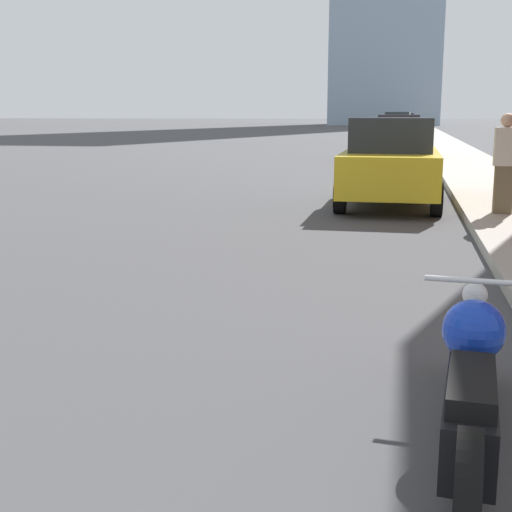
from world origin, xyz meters
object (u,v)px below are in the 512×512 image
object	(u,v)px
parked_car_green	(398,126)
parked_car_blue	(402,124)
motorcycle	(471,385)
parked_car_red	(396,138)
parked_car_white	(401,132)
parked_car_yellow	(391,163)
pedestrian	(505,163)

from	to	relation	value
parked_car_green	parked_car_blue	size ratio (longest dim) A/B	1.13
motorcycle	parked_car_red	distance (m)	22.86
parked_car_blue	parked_car_green	bearing A→B (deg)	-95.75
motorcycle	parked_car_red	xyz separation A→B (m)	(-0.63, 22.84, 0.47)
parked_car_red	parked_car_green	bearing A→B (deg)	86.40
parked_car_white	parked_car_green	xyz separation A→B (m)	(-0.29, 11.71, 0.10)
parked_car_yellow	parked_car_blue	distance (m)	46.28
parked_car_yellow	parked_car_blue	bearing A→B (deg)	90.32
motorcycle	parked_car_yellow	xyz separation A→B (m)	(-0.61, 10.15, 0.45)
parked_car_yellow	motorcycle	bearing A→B (deg)	-86.13
parked_car_yellow	pedestrian	bearing A→B (deg)	-42.68
parked_car_green	parked_car_blue	world-z (taller)	parked_car_green
parked_car_yellow	pedestrian	world-z (taller)	pedestrian
parked_car_yellow	parked_car_red	distance (m)	12.69
parked_car_white	parked_car_blue	xyz separation A→B (m)	(-0.01, 22.38, 0.06)
parked_car_green	pedestrian	bearing A→B (deg)	-83.76
motorcycle	parked_car_white	world-z (taller)	parked_car_white
parked_car_yellow	parked_car_green	xyz separation A→B (m)	(-0.17, 35.60, 0.05)
pedestrian	parked_car_green	bearing A→B (deg)	93.07
parked_car_white	parked_car_green	size ratio (longest dim) A/B	0.90
parked_car_red	parked_car_yellow	bearing A→B (deg)	-93.84
pedestrian	motorcycle	bearing A→B (deg)	-98.29
parked_car_blue	pedestrian	xyz separation A→B (m)	(1.72, -48.00, 0.12)
parked_car_blue	parked_car_white	bearing A→B (deg)	-94.22
parked_car_red	parked_car_green	xyz separation A→B (m)	(-0.14, 22.91, 0.03)
parked_car_blue	motorcycle	bearing A→B (deg)	-93.74
parked_car_green	parked_car_blue	xyz separation A→B (m)	(0.28, 10.67, -0.03)
motorcycle	parked_car_yellow	bearing A→B (deg)	99.04
parked_car_yellow	parked_car_blue	world-z (taller)	parked_car_blue
motorcycle	parked_car_yellow	distance (m)	10.18
motorcycle	parked_car_green	world-z (taller)	parked_car_green
parked_car_yellow	parked_car_green	world-z (taller)	parked_car_green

